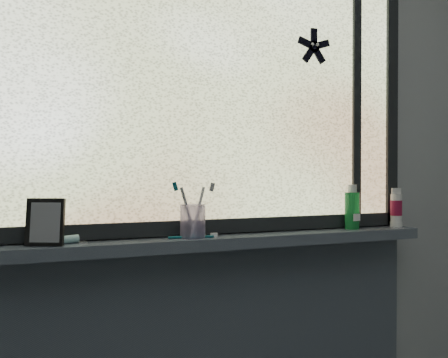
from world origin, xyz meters
TOP-DOWN VIEW (x-y plane):
  - wall_back at (0.00, 1.30)m, footprint 3.00×0.01m
  - windowsill at (0.00, 1.23)m, footprint 1.62×0.14m
  - window_pane at (0.00, 1.28)m, footprint 1.50×0.01m
  - frame_bottom at (0.00, 1.28)m, footprint 1.60×0.03m
  - frame_right at (0.78, 1.28)m, footprint 0.05×0.03m
  - frame_mullion at (0.60, 1.28)m, footprint 0.03×0.03m
  - starfish_sticker at (0.40, 1.27)m, footprint 0.15×0.02m
  - vanity_mirror at (-0.57, 1.22)m, footprint 0.13×0.10m
  - toothpaste_tube at (-0.53, 1.24)m, footprint 0.19×0.10m
  - toothbrush_cup at (-0.10, 1.23)m, footprint 0.10×0.10m
  - toothbrush_lying at (-0.11, 1.21)m, footprint 0.19×0.05m
  - mouthwash_bottle at (0.55, 1.24)m, footprint 0.07×0.07m
  - cream_tube at (0.77, 1.23)m, footprint 0.05×0.05m

SIDE VIEW (x-z plane):
  - windowsill at x=0.00m, z-range 0.98..1.02m
  - toothbrush_lying at x=-0.11m, z-range 1.02..1.03m
  - toothpaste_tube at x=-0.53m, z-range 1.02..1.05m
  - frame_bottom at x=0.00m, z-range 1.02..1.07m
  - toothbrush_cup at x=-0.10m, z-range 1.02..1.13m
  - vanity_mirror at x=-0.57m, z-range 1.02..1.16m
  - cream_tube at x=0.77m, z-range 1.05..1.16m
  - mouthwash_bottle at x=0.55m, z-range 1.04..1.18m
  - wall_back at x=0.00m, z-range 0.00..2.50m
  - frame_right at x=0.78m, z-range 0.98..2.08m
  - window_pane at x=0.00m, z-range 1.03..2.03m
  - frame_mullion at x=0.60m, z-range 1.03..2.03m
  - starfish_sticker at x=0.40m, z-range 1.65..1.79m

